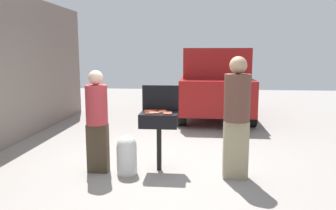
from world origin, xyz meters
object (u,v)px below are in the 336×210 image
at_px(hot_dog_2, 168,113).
at_px(hot_dog_4, 153,112).
at_px(hot_dog_7, 149,114).
at_px(hot_dog_1, 148,112).
at_px(hot_dog_10, 163,111).
at_px(propane_tank, 127,154).
at_px(hot_dog_8, 153,113).
at_px(hot_dog_12, 161,112).
at_px(parked_minivan, 215,82).
at_px(hot_dog_6, 148,111).
at_px(hot_dog_11, 167,112).
at_px(hot_dog_14, 167,114).
at_px(hot_dog_9, 150,111).
at_px(hot_dog_0, 153,110).
at_px(person_right, 237,113).
at_px(hot_dog_3, 155,113).
at_px(hot_dog_13, 168,114).
at_px(person_left, 97,118).
at_px(hot_dog_5, 163,111).

xyz_separation_m(hot_dog_2, hot_dog_4, (-0.25, 0.04, 0.00)).
height_order(hot_dog_2, hot_dog_7, same).
distance_m(hot_dog_1, hot_dog_7, 0.16).
relative_size(hot_dog_10, propane_tank, 0.21).
bearing_deg(hot_dog_1, propane_tank, -144.05).
distance_m(hot_dog_2, propane_tank, 0.92).
xyz_separation_m(hot_dog_2, hot_dog_7, (-0.29, -0.07, 0.00)).
xyz_separation_m(hot_dog_2, hot_dog_8, (-0.23, -0.01, 0.00)).
bearing_deg(hot_dog_12, hot_dog_2, -18.00).
relative_size(hot_dog_4, parked_minivan, 0.03).
bearing_deg(propane_tank, hot_dog_7, 11.47).
xyz_separation_m(hot_dog_6, hot_dog_11, (0.32, -0.09, 0.00)).
relative_size(hot_dog_14, propane_tank, 0.21).
bearing_deg(propane_tank, hot_dog_11, 20.00).
distance_m(hot_dog_9, hot_dog_12, 0.20).
xyz_separation_m(hot_dog_6, hot_dog_8, (0.11, -0.18, 0.00)).
distance_m(hot_dog_14, propane_tank, 0.90).
bearing_deg(parked_minivan, hot_dog_8, 76.93).
bearing_deg(hot_dog_10, hot_dog_2, -61.82).
bearing_deg(hot_dog_1, hot_dog_0, 60.33).
relative_size(hot_dog_8, hot_dog_10, 1.00).
distance_m(hot_dog_10, person_right, 1.21).
distance_m(hot_dog_3, hot_dog_13, 0.20).
relative_size(hot_dog_8, person_left, 0.08).
xyz_separation_m(hot_dog_3, person_left, (-0.92, -0.06, -0.08)).
height_order(person_right, parked_minivan, parked_minivan).
distance_m(hot_dog_6, hot_dog_7, 0.25).
relative_size(hot_dog_2, parked_minivan, 0.03).
distance_m(hot_dog_1, hot_dog_10, 0.25).
distance_m(hot_dog_8, hot_dog_13, 0.24).
bearing_deg(hot_dog_4, hot_dog_11, 9.34).
xyz_separation_m(hot_dog_6, hot_dog_12, (0.22, -0.13, 0.00)).
bearing_deg(hot_dog_9, hot_dog_11, -7.55).
bearing_deg(hot_dog_11, hot_dog_7, -150.15).
distance_m(hot_dog_3, hot_dog_5, 0.20).
distance_m(hot_dog_13, propane_tank, 0.91).
bearing_deg(hot_dog_0, hot_dog_5, -25.30).
bearing_deg(hot_dog_4, hot_dog_12, -1.95).
bearing_deg(hot_dog_1, hot_dog_11, 0.04).
distance_m(hot_dog_0, hot_dog_4, 0.16).
distance_m(hot_dog_8, hot_dog_10, 0.24).
bearing_deg(hot_dog_8, hot_dog_4, 109.05).
relative_size(hot_dog_3, hot_dog_11, 1.00).
relative_size(hot_dog_12, parked_minivan, 0.03).
xyz_separation_m(hot_dog_6, hot_dog_13, (0.34, -0.23, 0.00)).
relative_size(hot_dog_6, propane_tank, 0.21).
xyz_separation_m(person_left, parked_minivan, (2.07, 5.07, 0.14)).
relative_size(hot_dog_7, hot_dog_9, 1.00).
relative_size(hot_dog_6, hot_dog_14, 1.00).
bearing_deg(hot_dog_2, hot_dog_8, -176.54).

